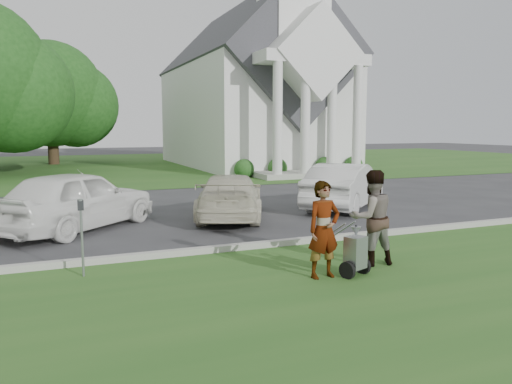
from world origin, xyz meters
TOP-DOWN VIEW (x-y plane):
  - ground at (0.00, 0.00)m, footprint 120.00×120.00m
  - grass_strip at (0.00, -3.00)m, footprint 80.00×7.00m
  - church_lawn at (0.00, 27.00)m, footprint 80.00×30.00m
  - curb at (0.00, 0.55)m, footprint 80.00×0.18m
  - church at (9.00, 23.11)m, footprint 9.19×19.00m
  - tree_back at (-4.01, 29.99)m, footprint 9.61×7.60m
  - striping_cart at (0.82, -2.06)m, footprint 0.79×1.16m
  - person_left at (0.25, -1.92)m, footprint 0.66×0.45m
  - person_right at (1.55, -1.52)m, footprint 0.96×0.78m
  - parking_meter_near at (-3.75, -0.22)m, footprint 0.10×0.09m
  - car_b at (-3.62, 4.27)m, footprint 4.73×4.67m
  - car_c at (0.70, 4.39)m, footprint 3.43×4.93m
  - car_d at (4.85, 4.64)m, footprint 4.50×4.25m

SIDE VIEW (x-z plane):
  - ground at x=0.00m, z-range 0.00..0.00m
  - grass_strip at x=0.00m, z-range 0.00..0.01m
  - church_lawn at x=0.00m, z-range 0.00..0.01m
  - curb at x=0.00m, z-range 0.00..0.15m
  - striping_cart at x=0.82m, z-range -0.07..0.93m
  - car_c at x=0.70m, z-range 0.00..1.32m
  - car_d at x=4.85m, z-range 0.00..1.51m
  - car_b at x=-3.62m, z-range 0.00..1.62m
  - person_left at x=0.25m, z-range 0.00..1.75m
  - parking_meter_near at x=-3.75m, z-range 0.19..1.62m
  - person_right at x=1.55m, z-range 0.00..1.87m
  - tree_back at x=-4.01m, z-range 0.28..9.17m
  - church at x=9.00m, z-range -6.11..17.99m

